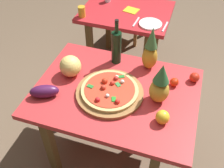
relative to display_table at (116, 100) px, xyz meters
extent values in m
plane|color=brown|center=(0.00, 0.00, -0.65)|extent=(10.00, 10.00, 0.00)
cube|color=brown|center=(-0.38, -0.38, -0.30)|extent=(0.06, 0.06, 0.71)
cube|color=brown|center=(-0.38, 0.38, -0.30)|extent=(0.06, 0.06, 0.71)
cube|color=brown|center=(0.38, 0.38, -0.30)|extent=(0.06, 0.06, 0.71)
cube|color=red|center=(0.00, 0.00, 0.08)|extent=(1.14, 0.85, 0.04)
cube|color=brown|center=(-0.55, 0.84, -0.30)|extent=(0.06, 0.06, 0.71)
cube|color=brown|center=(0.05, 0.84, -0.30)|extent=(0.06, 0.06, 0.71)
cube|color=brown|center=(-0.55, 1.45, -0.30)|extent=(0.06, 0.06, 0.71)
cube|color=brown|center=(0.05, 1.45, -0.30)|extent=(0.06, 0.06, 0.71)
cube|color=red|center=(-0.25, 1.14, 0.08)|extent=(0.90, 0.71, 0.04)
cube|color=olive|center=(-0.16, 1.92, -0.45)|extent=(0.04, 0.04, 0.41)
cube|color=olive|center=(-0.48, 2.00, -0.45)|extent=(0.04, 0.04, 0.41)
cube|color=olive|center=(-0.24, 1.60, -0.45)|extent=(0.04, 0.04, 0.41)
cube|color=olive|center=(-0.56, 1.68, -0.45)|extent=(0.04, 0.04, 0.41)
cube|color=olive|center=(-0.36, 1.80, -0.22)|extent=(0.48, 0.48, 0.04)
cylinder|color=olive|center=(-0.03, -0.04, 0.11)|extent=(0.47, 0.47, 0.02)
cylinder|color=tan|center=(-0.03, -0.04, 0.13)|extent=(0.40, 0.40, 0.02)
cylinder|color=red|center=(-0.03, -0.04, 0.15)|extent=(0.35, 0.35, 0.00)
sphere|color=red|center=(-0.07, -0.17, 0.16)|extent=(0.03, 0.03, 0.03)
sphere|color=red|center=(-0.03, 0.01, 0.16)|extent=(0.03, 0.03, 0.03)
sphere|color=red|center=(-0.08, 0.01, 0.16)|extent=(0.04, 0.04, 0.04)
sphere|color=red|center=(-0.07, -0.06, 0.16)|extent=(0.04, 0.04, 0.04)
sphere|color=red|center=(0.06, -0.15, 0.16)|extent=(0.03, 0.03, 0.03)
sphere|color=red|center=(-0.02, 0.06, 0.16)|extent=(0.03, 0.03, 0.03)
cube|color=#257026|center=(0.01, 0.10, 0.15)|extent=(0.05, 0.05, 0.00)
cube|color=#218626|center=(0.03, -0.13, 0.15)|extent=(0.04, 0.05, 0.00)
cube|color=#25772D|center=(-0.16, -0.07, 0.15)|extent=(0.05, 0.04, 0.00)
cube|color=#337D39|center=(0.01, 0.01, 0.15)|extent=(0.05, 0.05, 0.00)
sphere|color=silver|center=(0.03, 0.04, 0.16)|extent=(0.03, 0.03, 0.03)
sphere|color=white|center=(-0.02, -0.12, 0.16)|extent=(0.03, 0.03, 0.03)
sphere|color=white|center=(-0.02, 0.08, 0.16)|extent=(0.03, 0.03, 0.03)
cylinder|color=black|center=(-0.10, 0.31, 0.23)|extent=(0.08, 0.08, 0.26)
cylinder|color=black|center=(-0.10, 0.31, 0.41)|extent=(0.03, 0.03, 0.09)
cylinder|color=black|center=(-0.10, 0.31, 0.46)|extent=(0.03, 0.03, 0.02)
ellipsoid|color=#BD8A26|center=(0.16, 0.32, 0.19)|extent=(0.11, 0.11, 0.19)
cone|color=#3C6D3A|center=(0.16, 0.32, 0.37)|extent=(0.09, 0.09, 0.16)
ellipsoid|color=gold|center=(0.30, 0.01, 0.18)|extent=(0.13, 0.13, 0.17)
cone|color=#2D6334|center=(0.30, 0.01, 0.34)|extent=(0.11, 0.11, 0.13)
sphere|color=#EDCF6D|center=(-0.37, 0.06, 0.18)|extent=(0.16, 0.16, 0.16)
ellipsoid|color=yellow|center=(0.36, -0.17, 0.14)|extent=(0.09, 0.09, 0.10)
ellipsoid|color=#471741|center=(-0.45, -0.20, 0.14)|extent=(0.22, 0.16, 0.09)
sphere|color=red|center=(0.51, 0.27, 0.13)|extent=(0.07, 0.07, 0.07)
sphere|color=red|center=(0.38, 0.18, 0.13)|extent=(0.06, 0.06, 0.06)
cylinder|color=gold|center=(-0.63, 0.88, 0.15)|extent=(0.07, 0.07, 0.11)
cylinder|color=white|center=(0.04, 0.94, 0.11)|extent=(0.22, 0.22, 0.02)
cube|color=silver|center=(-0.10, 0.94, 0.10)|extent=(0.03, 0.18, 0.01)
cube|color=silver|center=(0.18, 0.94, 0.10)|extent=(0.03, 0.18, 0.01)
cube|color=yellow|center=(-0.20, 1.15, 0.10)|extent=(0.16, 0.15, 0.01)
camera|label=1|loc=(0.38, -1.23, 1.41)|focal=41.83mm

